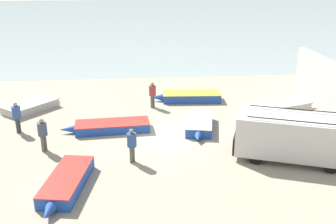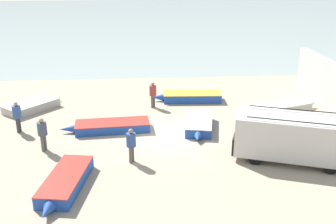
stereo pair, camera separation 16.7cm
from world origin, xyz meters
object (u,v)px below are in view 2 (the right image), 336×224
parked_van (293,137)px  fisherman_0 (42,131)px  fishing_rowboat_3 (33,106)px  fishing_rowboat_1 (110,126)px  fisherman_1 (17,114)px  fisherman_2 (153,93)px  fishing_rowboat_5 (65,182)px  fishing_rowboat_0 (280,108)px  fishing_rowboat_2 (190,97)px  fishing_rowboat_4 (199,125)px  fisherman_3 (131,142)px

parked_van → fisherman_0: (-11.90, 1.96, -0.16)m
parked_van → fishing_rowboat_3: 16.14m
fishing_rowboat_1 → fisherman_1: 5.10m
fisherman_1 → fisherman_0: bearing=-40.2°
fishing_rowboat_3 → fisherman_2: fisherman_2 is taller
fishing_rowboat_1 → fisherman_0: size_ratio=2.88×
fishing_rowboat_5 → fishing_rowboat_0: bearing=133.4°
fishing_rowboat_2 → fishing_rowboat_5: fishing_rowboat_2 is taller
fishing_rowboat_2 → fishing_rowboat_3: fishing_rowboat_2 is taller
fishing_rowboat_1 → fishing_rowboat_4: (5.01, -0.20, 0.02)m
fishing_rowboat_0 → fisherman_1: 15.52m
fishing_rowboat_1 → fisherman_1: size_ratio=2.84×
fishing_rowboat_3 → fisherman_3: size_ratio=2.20×
fishing_rowboat_0 → fishing_rowboat_1: size_ratio=1.06×
fisherman_0 → fishing_rowboat_1: bearing=-113.7°
parked_van → fishing_rowboat_1: (-8.77, 4.26, -0.94)m
fishing_rowboat_1 → fishing_rowboat_2: bearing=-140.9°
fishing_rowboat_5 → fisherman_1: 7.20m
fishing_rowboat_1 → fisherman_3: fisherman_3 is taller
fishing_rowboat_1 → fishing_rowboat_3: fishing_rowboat_3 is taller
parked_van → fisherman_2: size_ratio=3.38×
fishing_rowboat_0 → fisherman_2: fisherman_2 is taller
fishing_rowboat_2 → fisherman_3: 9.54m
fishing_rowboat_3 → fishing_rowboat_5: fishing_rowboat_5 is taller
fishing_rowboat_3 → fisherman_0: (2.02, -6.15, 0.77)m
parked_van → fishing_rowboat_0: parked_van is taller
fishing_rowboat_0 → fishing_rowboat_4: 5.77m
fishing_rowboat_0 → fisherman_3: bearing=-166.9°
fishing_rowboat_2 → fishing_rowboat_5: bearing=61.5°
parked_van → fishing_rowboat_5: parked_van is taller
fishing_rowboat_4 → fisherman_3: 5.33m
fishing_rowboat_2 → fisherman_3: size_ratio=2.83×
fisherman_3 → fishing_rowboat_1: bearing=138.9°
fisherman_2 → fishing_rowboat_2: bearing=68.9°
parked_van → fisherman_2: 10.06m
fishing_rowboat_1 → fisherman_2: 4.52m
fishing_rowboat_1 → parked_van: bearing=150.0°
fishing_rowboat_5 → fisherman_0: 4.13m
fishing_rowboat_4 → fishing_rowboat_5: (-6.50, -5.82, 0.00)m
fishing_rowboat_4 → fisherman_0: bearing=-63.9°
fishing_rowboat_0 → fishing_rowboat_3: size_ratio=1.44×
fishing_rowboat_4 → fisherman_1: (-10.04, 0.41, 0.78)m
parked_van → fisherman_0: bearing=10.8°
parked_van → fishing_rowboat_0: size_ratio=1.07×
fishing_rowboat_0 → fisherman_1: bearing=167.0°
fishing_rowboat_0 → fisherman_2: (-7.82, 1.74, 0.69)m
fishing_rowboat_1 → fisherman_2: bearing=-129.1°
fisherman_0 → fisherman_2: fisherman_0 is taller
parked_van → fisherman_3: bearing=17.3°
fishing_rowboat_0 → fishing_rowboat_1: 10.55m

